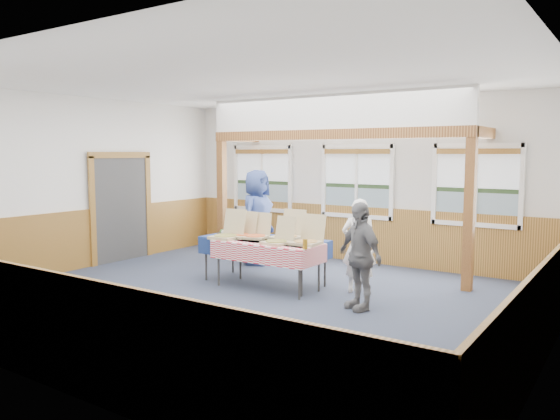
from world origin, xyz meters
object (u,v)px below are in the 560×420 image
(table_right, at_px, (268,245))
(man_blue, at_px, (257,217))
(woman_white, at_px, (359,246))
(table_left, at_px, (264,241))
(woman_black, at_px, (258,223))
(person_grey, at_px, (360,256))

(table_right, bearing_deg, man_blue, 135.70)
(woman_white, bearing_deg, table_left, -5.34)
(table_left, height_order, woman_white, woman_white)
(table_right, bearing_deg, woman_black, 134.36)
(person_grey, bearing_deg, table_left, -165.10)
(woman_white, xyz_separation_m, woman_black, (-2.93, 1.34, -0.01))
(table_left, relative_size, woman_white, 1.55)
(woman_white, distance_m, person_grey, 0.90)
(woman_black, bearing_deg, man_blue, 130.19)
(man_blue, bearing_deg, person_grey, -127.82)
(table_right, height_order, woman_white, woman_white)
(person_grey, bearing_deg, table_right, -159.16)
(woman_white, bearing_deg, man_blue, -36.39)
(woman_white, xyz_separation_m, person_grey, (0.40, -0.81, 0.01))
(table_right, bearing_deg, woman_white, 27.92)
(man_blue, height_order, person_grey, man_blue)
(table_right, distance_m, woman_black, 2.50)
(table_left, xyz_separation_m, table_right, (0.25, -0.24, -0.01))
(table_left, xyz_separation_m, man_blue, (-1.06, 1.24, 0.21))
(table_right, relative_size, man_blue, 0.97)
(table_left, bearing_deg, woman_black, 109.56)
(man_blue, distance_m, person_grey, 3.48)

